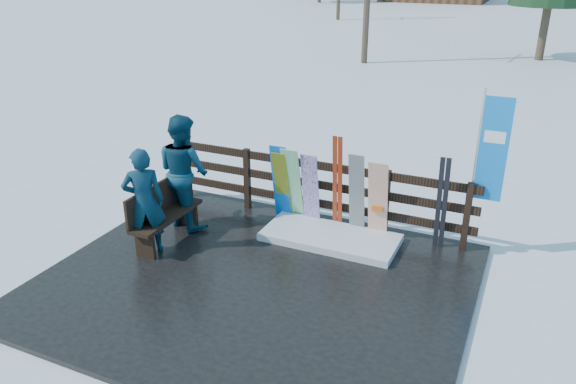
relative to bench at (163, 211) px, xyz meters
The scene contains 16 objects.
ground 2.09m from the bench, 14.43° to the right, with size 700.00×700.00×0.00m, color white.
deck 2.08m from the bench, 14.43° to the right, with size 6.00×5.00×0.08m, color black.
fence 2.58m from the bench, 41.24° to the left, with size 5.60×0.10×1.15m.
snow_patch 2.77m from the bench, 23.74° to the left, with size 2.21×1.00×0.12m, color white.
bench is the anchor object (origin of this frame).
snowboard_0 2.06m from the bench, 46.13° to the left, with size 0.30×0.03×1.43m, color blue.
snowboard_1 2.23m from the bench, 41.83° to the left, with size 0.31×0.03×1.45m, color white.
snowboard_2 2.08m from the bench, 45.57° to the left, with size 0.27×0.03×1.34m, color #CCD91F.
snowboard_3 2.48m from the bench, 36.74° to the left, with size 0.29×0.03×1.36m, color white.
snowboard_4 3.18m from the bench, 27.87° to the left, with size 0.26×0.03×1.48m, color black.
snowboard_5 3.50m from the bench, 25.09° to the left, with size 0.32×0.03×1.40m, color white.
ski_pair_a 2.91m from the bench, 32.47° to the left, with size 0.16×0.17×1.68m.
ski_pair_b 4.45m from the bench, 20.45° to the left, with size 0.17×0.22×1.59m.
rental_flag 5.15m from the bench, 20.34° to the left, with size 0.45×0.04×2.60m.
person_front 0.54m from the bench, 91.66° to the right, with size 0.63×0.41×1.72m, color #104653.
person_back 0.81m from the bench, 90.63° to the left, with size 0.96×0.74×1.97m, color navy.
Camera 1 is at (3.34, -6.17, 4.46)m, focal length 35.00 mm.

